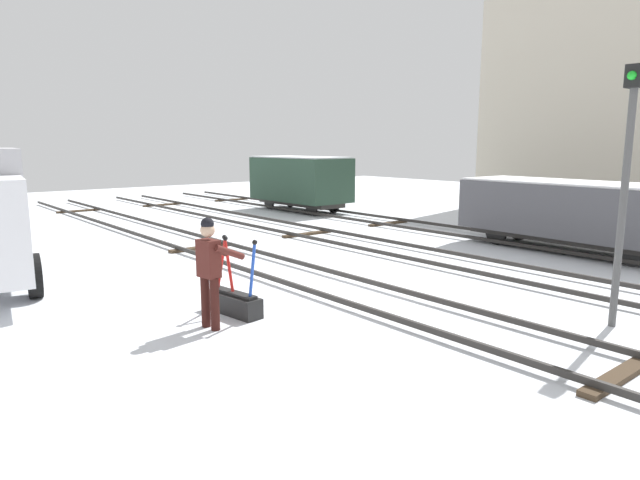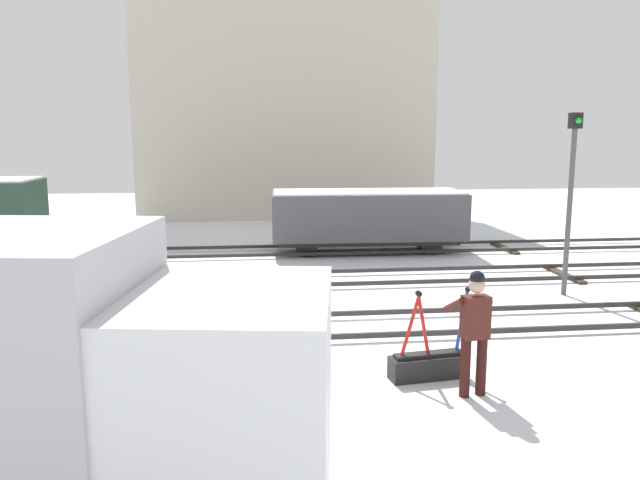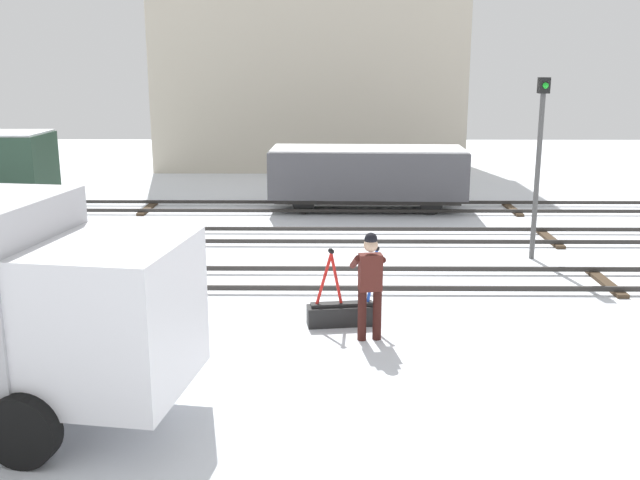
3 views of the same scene
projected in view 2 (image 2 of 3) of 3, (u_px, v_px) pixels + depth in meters
The scene contains 10 objects.
ground_plane at pixel (383, 329), 12.07m from camera, with size 60.00×60.00×0.00m, color silver.
track_main_line at pixel (383, 324), 12.05m from camera, with size 44.00×1.94×0.18m.
track_siding_near at pixel (350, 278), 15.94m from camera, with size 44.00×1.94×0.18m.
track_siding_far at pixel (331, 250), 19.83m from camera, with size 44.00×1.94×0.18m.
switch_lever_frame at pixel (429, 363), 9.61m from camera, with size 1.31×0.52×1.44m.
rail_worker at pixel (474, 324), 8.85m from camera, with size 0.60×0.74×1.87m.
delivery_truck at pixel (3, 376), 5.47m from camera, with size 5.82×3.06×2.96m.
signal_post at pixel (571, 187), 14.23m from camera, with size 0.24×0.32×4.28m.
apartment_building at pixel (284, 106), 29.47m from camera, with size 13.61×5.92×10.33m.
freight_car_back_track at pixel (367, 216), 19.78m from camera, with size 6.20×2.41×2.01m.
Camera 2 is at (-2.54, -11.39, 3.78)m, focal length 34.42 mm.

